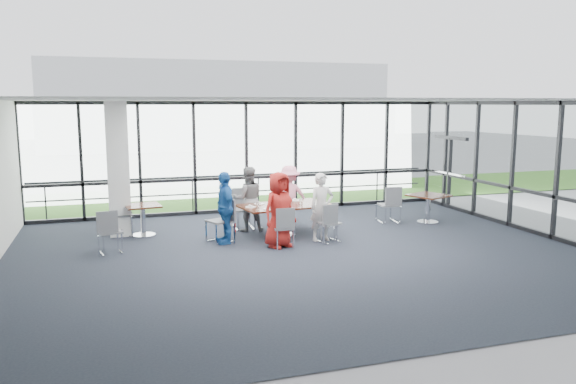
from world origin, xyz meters
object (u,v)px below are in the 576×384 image
object	(u,v)px
diner_far_left	(248,199)
diner_far_right	(289,196)
chair_main_fr	(283,209)
side_table_right	(428,199)
diner_near_right	(322,207)
side_table_left	(143,210)
chair_spare_la	(110,232)
chair_main_nr	(329,223)
chair_spare_r	(388,205)
diner_end	(225,208)
diner_near_left	(279,210)
chair_main_fl	(244,210)
chair_main_end	(220,221)
chair_main_nl	(283,228)
chair_spare_lb	(121,215)
main_table	(284,209)
structural_column	(118,169)

from	to	relation	value
diner_far_left	diner_far_right	world-z (taller)	diner_far_left
chair_main_fr	side_table_right	bearing A→B (deg)	148.69
diner_near_right	side_table_left	bearing A→B (deg)	154.07
chair_main_fr	chair_spare_la	world-z (taller)	chair_spare_la
chair_main_nr	chair_spare_r	distance (m)	2.72
chair_main_fr	diner_end	bearing A→B (deg)	21.34
diner_near_right	chair_spare_r	world-z (taller)	diner_near_right
diner_near_left	chair_main_fl	size ratio (longest dim) A/B	1.69
side_table_right	chair_main_end	xyz separation A→B (m)	(-5.67, -0.42, -0.15)
side_table_left	diner_far_left	distance (m)	2.53
diner_near_left	chair_main_fr	size ratio (longest dim) A/B	2.00
chair_main_nr	chair_main_nl	bearing A→B (deg)	171.38
diner_near_right	diner_far_left	xyz separation A→B (m)	(-1.38, 1.48, 0.02)
diner_far_right	chair_spare_r	world-z (taller)	diner_far_right
diner_end	chair_main_nl	size ratio (longest dim) A/B	1.85
chair_main_fl	chair_spare_r	bearing A→B (deg)	177.54
diner_near_right	chair_main_end	distance (m)	2.35
diner_far_left	chair_main_end	xyz separation A→B (m)	(-0.88, -0.91, -0.31)
side_table_right	chair_spare_la	xyz separation A→B (m)	(-8.06, -0.69, -0.18)
chair_main_end	chair_main_nl	bearing A→B (deg)	30.17
chair_spare_lb	diner_near_right	bearing A→B (deg)	163.63
side_table_left	side_table_right	xyz separation A→B (m)	(7.30, -0.77, 0.02)
main_table	chair_spare_r	distance (m)	3.12
chair_main_end	chair_spare_la	xyz separation A→B (m)	(-2.39, -0.27, -0.03)
side_table_left	chair_spare_la	distance (m)	1.65
diner_near_left	chair_main_fr	world-z (taller)	diner_near_left
diner_far_right	chair_main_fr	xyz separation A→B (m)	(-0.09, 0.24, -0.37)
chair_main_nl	main_table	bearing A→B (deg)	71.87
diner_end	diner_near_right	bearing A→B (deg)	73.11
diner_end	chair_main_end	size ratio (longest dim) A/B	1.67
side_table_right	diner_far_left	xyz separation A→B (m)	(-4.79, 0.49, 0.17)
side_table_right	chair_spare_lb	size ratio (longest dim) A/B	1.16
side_table_right	chair_main_nr	xyz separation A→B (m)	(-3.30, -1.18, -0.20)
side_table_left	chair_main_nl	xyz separation A→B (m)	(2.85, -2.08, -0.18)
diner_near_left	chair_main_end	bearing A→B (deg)	120.78
side_table_left	structural_column	bearing A→B (deg)	156.01
chair_main_fr	diner_near_left	bearing A→B (deg)	53.13
chair_main_fl	chair_main_nl	bearing A→B (deg)	104.83
main_table	side_table_left	world-z (taller)	same
chair_main_fr	chair_spare_lb	world-z (taller)	chair_spare_lb
diner_end	chair_main_nr	distance (m)	2.39
chair_main_end	diner_near_left	bearing A→B (deg)	30.61
structural_column	main_table	bearing A→B (deg)	-18.30
chair_main_fl	chair_spare_lb	distance (m)	2.97
chair_spare_la	chair_spare_r	bearing A→B (deg)	-4.40
diner_far_left	diner_far_right	xyz separation A→B (m)	(1.13, 0.20, -0.02)
diner_near_left	chair_spare_lb	bearing A→B (deg)	122.49
chair_spare_la	main_table	bearing A→B (deg)	-6.01
main_table	chair_main_fr	xyz separation A→B (m)	(0.33, 1.17, -0.22)
diner_far_left	diner_near_left	bearing A→B (deg)	103.77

